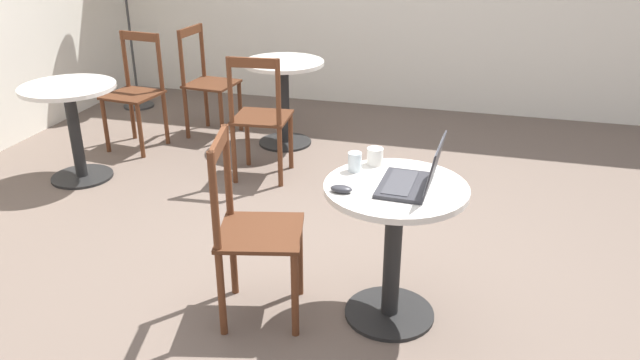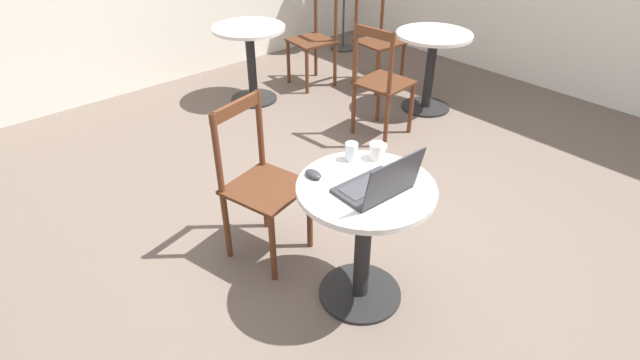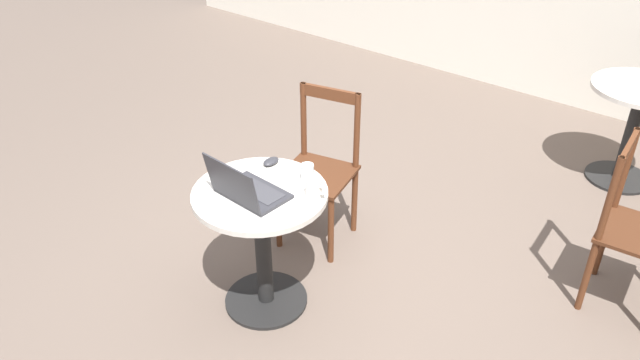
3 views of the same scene
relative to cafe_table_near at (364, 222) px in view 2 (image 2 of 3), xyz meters
The scene contains 12 objects.
ground_plane 0.67m from the cafe_table_near, 45.75° to the left, with size 16.00×16.00×0.00m, color #66564C.
cafe_table_near is the anchor object (origin of this frame).
cafe_table_mid 2.54m from the cafe_table_near, 30.13° to the left, with size 0.67×0.67×0.72m.
cafe_table_far 2.75m from the cafe_table_near, 66.69° to the left, with size 0.67×0.67×0.72m.
chair_near_back 0.68m from the cafe_table_near, 103.43° to the left, with size 0.48×0.48×0.94m.
chair_mid_back 3.02m from the cafe_table_near, 41.51° to the left, with size 0.43×0.43×0.94m.
chair_mid_left 1.90m from the cafe_table_near, 39.75° to the left, with size 0.43×0.43×0.94m.
chair_far_right 3.04m from the cafe_table_near, 53.32° to the left, with size 0.44×0.44×0.94m.
laptop 0.28m from the cafe_table_near, 94.18° to the right, with size 0.35×0.28×0.23m.
mouse 0.35m from the cafe_table_near, 120.88° to the left, with size 0.06×0.10×0.03m.
mug 0.37m from the cafe_table_near, 32.15° to the left, with size 0.12×0.08×0.09m.
drinking_glass 0.36m from the cafe_table_near, 61.99° to the left, with size 0.07×0.07×0.09m.
Camera 2 is at (-1.78, -1.63, 2.03)m, focal length 28.00 mm.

